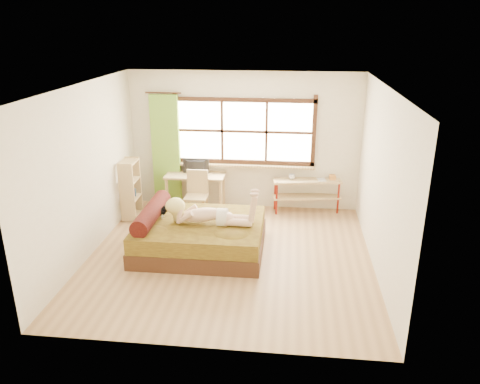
# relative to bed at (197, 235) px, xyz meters

# --- Properties ---
(floor) EXTENTS (4.50, 4.50, 0.00)m
(floor) POSITION_rel_bed_xyz_m (0.56, -0.18, -0.28)
(floor) COLOR #9E754C
(floor) RESTS_ON ground
(ceiling) EXTENTS (4.50, 4.50, 0.00)m
(ceiling) POSITION_rel_bed_xyz_m (0.56, -0.18, 2.42)
(ceiling) COLOR white
(ceiling) RESTS_ON wall_back
(wall_back) EXTENTS (4.50, 0.00, 4.50)m
(wall_back) POSITION_rel_bed_xyz_m (0.56, 2.07, 1.07)
(wall_back) COLOR silver
(wall_back) RESTS_ON floor
(wall_front) EXTENTS (4.50, 0.00, 4.50)m
(wall_front) POSITION_rel_bed_xyz_m (0.56, -2.43, 1.07)
(wall_front) COLOR silver
(wall_front) RESTS_ON floor
(wall_left) EXTENTS (0.00, 4.50, 4.50)m
(wall_left) POSITION_rel_bed_xyz_m (-1.69, -0.18, 1.07)
(wall_left) COLOR silver
(wall_left) RESTS_ON floor
(wall_right) EXTENTS (0.00, 4.50, 4.50)m
(wall_right) POSITION_rel_bed_xyz_m (2.81, -0.18, 1.07)
(wall_right) COLOR silver
(wall_right) RESTS_ON floor
(window) EXTENTS (2.80, 0.16, 1.46)m
(window) POSITION_rel_bed_xyz_m (0.56, 2.04, 1.23)
(window) COLOR #FFEDBF
(window) RESTS_ON wall_back
(curtain) EXTENTS (0.55, 0.10, 2.20)m
(curtain) POSITION_rel_bed_xyz_m (-0.99, 1.95, 0.87)
(curtain) COLOR olive
(curtain) RESTS_ON wall_back
(bed) EXTENTS (2.05, 1.64, 0.78)m
(bed) POSITION_rel_bed_xyz_m (0.00, 0.00, 0.00)
(bed) COLOR black
(bed) RESTS_ON floor
(woman) EXTENTS (1.43, 0.41, 0.61)m
(woman) POSITION_rel_bed_xyz_m (0.20, -0.05, 0.54)
(woman) COLOR #D4A788
(woman) RESTS_ON bed
(kitten) EXTENTS (0.31, 0.12, 0.25)m
(kitten) POSITION_rel_bed_xyz_m (-0.67, 0.10, 0.36)
(kitten) COLOR black
(kitten) RESTS_ON bed
(desk) EXTENTS (1.16, 0.54, 0.73)m
(desk) POSITION_rel_bed_xyz_m (-0.38, 1.77, 0.35)
(desk) COLOR #A18A57
(desk) RESTS_ON floor
(monitor) EXTENTS (0.52, 0.07, 0.30)m
(monitor) POSITION_rel_bed_xyz_m (-0.38, 1.82, 0.60)
(monitor) COLOR black
(monitor) RESTS_ON desk
(chair) EXTENTS (0.41, 0.41, 0.91)m
(chair) POSITION_rel_bed_xyz_m (-0.28, 1.40, 0.23)
(chair) COLOR #A18A57
(chair) RESTS_ON floor
(pipe_shelf) EXTENTS (1.35, 0.53, 0.75)m
(pipe_shelf) POSITION_rel_bed_xyz_m (1.82, 1.89, 0.21)
(pipe_shelf) COLOR #A18A57
(pipe_shelf) RESTS_ON floor
(cup) EXTENTS (0.15, 0.15, 0.10)m
(cup) POSITION_rel_bed_xyz_m (1.51, 1.89, 0.43)
(cup) COLOR gray
(cup) RESTS_ON pipe_shelf
(book) EXTENTS (0.19, 0.23, 0.02)m
(book) POSITION_rel_bed_xyz_m (2.01, 1.89, 0.39)
(book) COLOR gray
(book) RESTS_ON pipe_shelf
(bookshelf) EXTENTS (0.29, 0.50, 1.14)m
(bookshelf) POSITION_rel_bed_xyz_m (-1.52, 1.22, 0.30)
(bookshelf) COLOR #A18A57
(bookshelf) RESTS_ON floor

